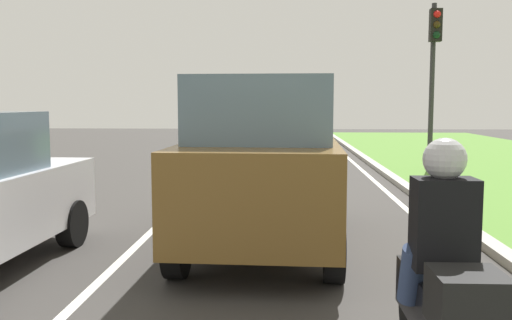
{
  "coord_description": "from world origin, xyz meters",
  "views": [
    {
      "loc": [
        1.35,
        1.5,
        1.96
      ],
      "look_at": [
        0.95,
        8.92,
        1.2
      ],
      "focal_mm": 39.0,
      "sensor_mm": 36.0,
      "label": 1
    }
  ],
  "objects": [
    {
      "name": "curb_right",
      "position": [
        4.1,
        14.0,
        0.06
      ],
      "size": [
        0.24,
        48.0,
        0.12
      ],
      "primitive_type": "cube",
      "color": "#9E9B93",
      "rests_on": "ground"
    },
    {
      "name": "lane_line_center",
      "position": [
        -0.7,
        14.0,
        0.0
      ],
      "size": [
        0.12,
        32.0,
        0.01
      ],
      "primitive_type": "cube",
      "color": "silver",
      "rests_on": "ground"
    },
    {
      "name": "traffic_light_near_right",
      "position": [
        5.49,
        17.53,
        3.25
      ],
      "size": [
        0.32,
        0.5,
        4.75
      ],
      "color": "#2D2D2D",
      "rests_on": "ground"
    },
    {
      "name": "ground_plane",
      "position": [
        0.0,
        14.0,
        0.0
      ],
      "size": [
        60.0,
        60.0,
        0.0
      ],
      "primitive_type": "plane",
      "color": "#383533"
    },
    {
      "name": "motorcycle",
      "position": [
        2.38,
        5.09,
        0.57
      ],
      "size": [
        0.4,
        1.9,
        1.01
      ],
      "rotation": [
        0.0,
        0.0,
        0.01
      ],
      "color": "black",
      "rests_on": "ground"
    },
    {
      "name": "lane_line_right_edge",
      "position": [
        3.6,
        14.0,
        0.0
      ],
      "size": [
        0.12,
        32.0,
        0.01
      ],
      "primitive_type": "cube",
      "color": "silver",
      "rests_on": "ground"
    },
    {
      "name": "rider_person",
      "position": [
        2.38,
        5.14,
        1.19
      ],
      "size": [
        0.5,
        0.4,
        1.16
      ],
      "rotation": [
        0.0,
        0.0,
        0.01
      ],
      "color": "black",
      "rests_on": "ground"
    },
    {
      "name": "car_suv_ahead",
      "position": [
        1.06,
        9.0,
        1.17
      ],
      "size": [
        2.1,
        4.56,
        2.28
      ],
      "rotation": [
        0.0,
        0.0,
        -0.03
      ],
      "color": "brown",
      "rests_on": "ground"
    }
  ]
}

